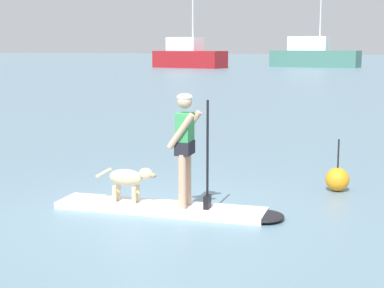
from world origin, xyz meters
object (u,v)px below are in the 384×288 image
(paddleboard, at_px, (174,209))
(dog, at_px, (129,179))
(moored_boat_starboard, at_px, (189,56))
(marker_buoy, at_px, (337,179))
(person_paddler, at_px, (186,142))
(moored_boat_center, at_px, (314,55))

(paddleboard, xyz_separation_m, dog, (-0.72, -0.16, 0.42))
(moored_boat_starboard, bearing_deg, marker_buoy, -57.95)
(person_paddler, bearing_deg, moored_boat_starboard, 119.69)
(moored_boat_center, bearing_deg, dog, -74.21)
(paddleboard, bearing_deg, moored_boat_center, 106.40)
(moored_boat_center, bearing_deg, moored_boat_starboard, -141.16)
(person_paddler, relative_size, dog, 1.72)
(person_paddler, bearing_deg, marker_buoy, 57.87)
(paddleboard, relative_size, person_paddler, 2.09)
(paddleboard, xyz_separation_m, moored_boat_center, (-19.59, 66.57, 1.43))
(person_paddler, distance_m, moored_boat_center, 69.40)
(person_paddler, distance_m, marker_buoy, 3.11)
(person_paddler, bearing_deg, moored_boat_center, 106.55)
(dog, height_order, moored_boat_center, moored_boat_center)
(paddleboard, height_order, marker_buoy, marker_buoy)
(dog, bearing_deg, paddleboard, 12.87)
(moored_boat_center, bearing_deg, paddleboard, -73.60)
(paddleboard, bearing_deg, person_paddler, 12.87)
(moored_boat_center, bearing_deg, person_paddler, -73.45)
(person_paddler, distance_m, dog, 1.11)
(dog, xyz_separation_m, moored_boat_starboard, (-31.32, 56.71, 0.97))
(person_paddler, height_order, moored_boat_starboard, moored_boat_starboard)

